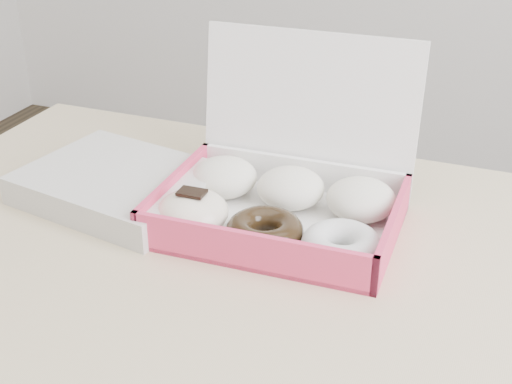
% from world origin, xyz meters
% --- Properties ---
extents(table, '(1.20, 0.80, 0.75)m').
position_xyz_m(table, '(0.00, 0.00, 0.67)').
color(table, '#C7B383').
rests_on(table, ground).
extents(donut_box, '(0.32, 0.28, 0.23)m').
position_xyz_m(donut_box, '(-0.05, 0.13, 0.79)').
color(donut_box, white).
rests_on(donut_box, table).
extents(newspapers, '(0.29, 0.25, 0.04)m').
position_xyz_m(newspapers, '(-0.29, 0.11, 0.77)').
color(newspapers, silver).
rests_on(newspapers, table).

